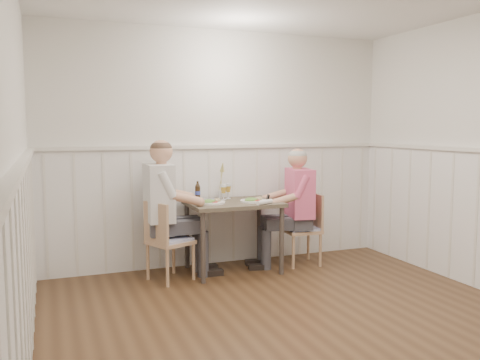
{
  "coord_description": "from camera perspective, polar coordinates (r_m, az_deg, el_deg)",
  "views": [
    {
      "loc": [
        -1.84,
        -3.15,
        1.54
      ],
      "look_at": [
        0.0,
        1.64,
        1.0
      ],
      "focal_mm": 38.0,
      "sensor_mm": 36.0,
      "label": 1
    }
  ],
  "objects": [
    {
      "name": "room_shell",
      "position": [
        3.65,
        9.3,
        5.59
      ],
      "size": [
        4.04,
        4.54,
        2.6
      ],
      "color": "white",
      "rests_on": "ground"
    },
    {
      "name": "dining_table",
      "position": [
        5.39,
        -0.76,
        -3.48
      ],
      "size": [
        0.95,
        0.7,
        0.75
      ],
      "color": "#4C443B",
      "rests_on": "ground"
    },
    {
      "name": "grass_vase",
      "position": [
        5.58,
        -2.26,
        -0.21
      ],
      "size": [
        0.05,
        0.05,
        0.41
      ],
      "color": "silver",
      "rests_on": "dining_table"
    },
    {
      "name": "ground_plane",
      "position": [
        3.96,
        8.91,
        -16.97
      ],
      "size": [
        4.5,
        4.5,
        0.0
      ],
      "primitive_type": "plane",
      "color": "#452D19"
    },
    {
      "name": "rolled_napkin",
      "position": [
        5.19,
        2.78,
        -2.5
      ],
      "size": [
        0.21,
        0.13,
        0.05
      ],
      "color": "white",
      "rests_on": "dining_table"
    },
    {
      "name": "chair_right",
      "position": [
        5.76,
        7.35,
        -5.16
      ],
      "size": [
        0.4,
        0.4,
        0.79
      ],
      "color": "tan",
      "rests_on": "ground"
    },
    {
      "name": "beer_glass_b",
      "position": [
        5.48,
        -1.87,
        -1.07
      ],
      "size": [
        0.07,
        0.07,
        0.17
      ],
      "color": "silver",
      "rests_on": "dining_table"
    },
    {
      "name": "diner_cream",
      "position": [
        5.21,
        -8.59,
        -4.43
      ],
      "size": [
        0.67,
        0.46,
        1.44
      ],
      "color": "#3F3F47",
      "rests_on": "ground"
    },
    {
      "name": "chair_left",
      "position": [
        5.13,
        -8.28,
        -6.48
      ],
      "size": [
        0.5,
        0.5,
        0.8
      ],
      "color": "tan",
      "rests_on": "ground"
    },
    {
      "name": "plate_man",
      "position": [
        5.35,
        1.47,
        -2.23
      ],
      "size": [
        0.28,
        0.28,
        0.07
      ],
      "color": "white",
      "rests_on": "dining_table"
    },
    {
      "name": "man_in_pink",
      "position": [
        5.65,
        6.28,
        -4.05
      ],
      "size": [
        0.67,
        0.48,
        1.33
      ],
      "color": "#3F3F47",
      "rests_on": "ground"
    },
    {
      "name": "wainscot",
      "position": [
        4.34,
        4.51,
        -5.33
      ],
      "size": [
        4.0,
        4.49,
        1.34
      ],
      "color": "white",
      "rests_on": "ground"
    },
    {
      "name": "gingham_mat",
      "position": [
        5.47,
        -3.78,
        -2.28
      ],
      "size": [
        0.31,
        0.27,
        0.01
      ],
      "color": "#5D66AF",
      "rests_on": "dining_table"
    },
    {
      "name": "beer_glass_a",
      "position": [
        5.58,
        -1.35,
        -0.96
      ],
      "size": [
        0.07,
        0.07,
        0.17
      ],
      "color": "silver",
      "rests_on": "dining_table"
    },
    {
      "name": "plate_diner",
      "position": [
        5.24,
        -3.32,
        -2.42
      ],
      "size": [
        0.28,
        0.28,
        0.07
      ],
      "color": "white",
      "rests_on": "dining_table"
    },
    {
      "name": "beer_bottle",
      "position": [
        5.49,
        -4.78,
        -1.32
      ],
      "size": [
        0.06,
        0.06,
        0.21
      ],
      "color": "black",
      "rests_on": "dining_table"
    }
  ]
}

